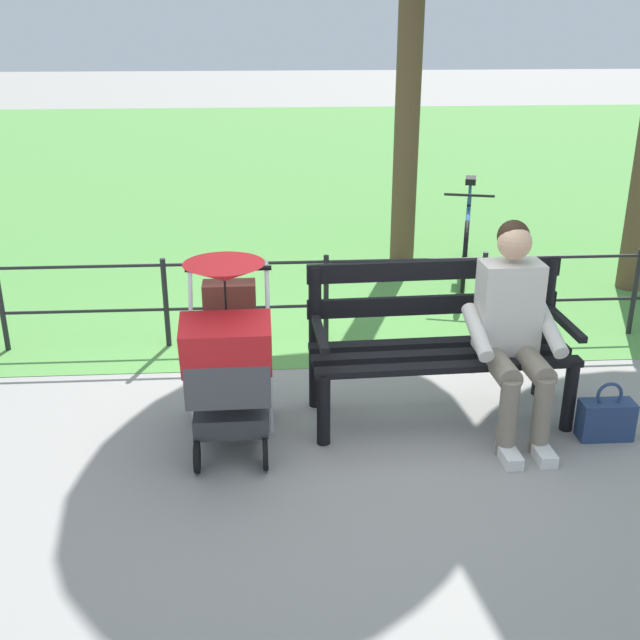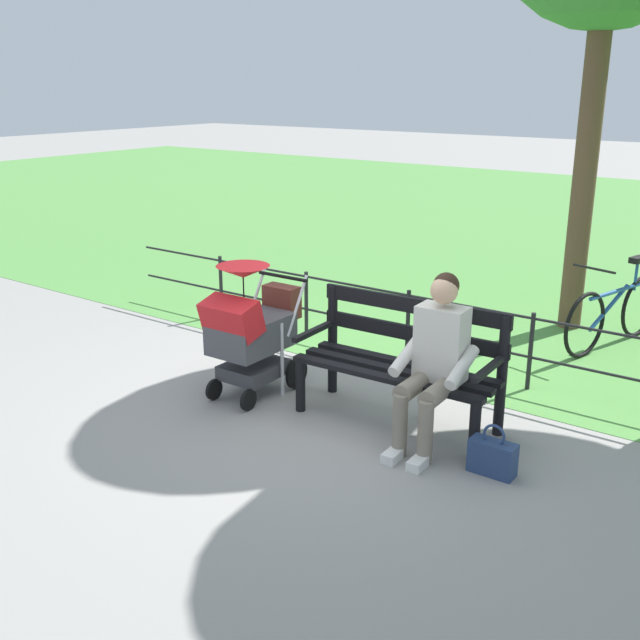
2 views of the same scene
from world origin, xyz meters
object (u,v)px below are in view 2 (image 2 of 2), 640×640
Objects in this scene: person_on_bench at (435,357)px; bicycle at (614,312)px; stroller at (251,329)px; handbag at (492,457)px; park_bench at (402,357)px.

bicycle is (-0.47, -2.96, -0.31)m from person_on_bench.
stroller is 3.11× the size of handbag.
handbag is at bearing 157.49° from park_bench.
person_on_bench is 0.79× the size of bicycle.
stroller is 3.74m from bicycle.
person_on_bench is at bearing 150.36° from park_bench.
park_bench is 4.38× the size of handbag.
park_bench is at bearing -165.68° from stroller.
stroller reaches higher than handbag.
park_bench is 1.11m from handbag.
stroller is at bearing 55.14° from bicycle.
person_on_bench is 0.81m from handbag.
park_bench is 1.00× the size of bicycle.
handbag is (-0.56, 0.17, -0.55)m from person_on_bench.
person_on_bench is 1.67m from stroller.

